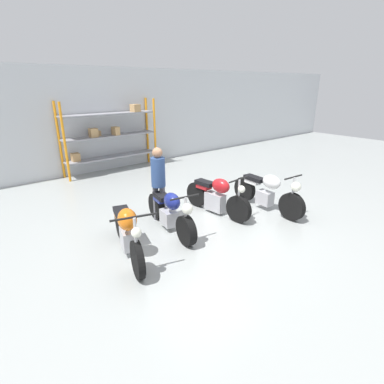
% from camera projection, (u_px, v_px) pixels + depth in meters
% --- Properties ---
extents(ground_plane, '(30.00, 30.00, 0.00)m').
position_uv_depth(ground_plane, '(203.00, 226.00, 6.80)').
color(ground_plane, '#9EA3A0').
extents(back_wall, '(30.00, 0.08, 3.60)m').
position_uv_depth(back_wall, '(92.00, 121.00, 10.46)').
color(back_wall, silver).
rests_on(back_wall, ground_plane).
extents(shelving_rack, '(3.45, 0.63, 2.52)m').
position_uv_depth(shelving_rack, '(110.00, 135.00, 10.62)').
color(shelving_rack, orange).
rests_on(shelving_rack, ground_plane).
extents(motorcycle_orange, '(0.93, 2.14, 1.09)m').
position_uv_depth(motorcycle_orange, '(127.00, 231.00, 5.50)').
color(motorcycle_orange, black).
rests_on(motorcycle_orange, ground_plane).
extents(motorcycle_blue, '(0.67, 2.07, 1.01)m').
position_uv_depth(motorcycle_blue, '(170.00, 212.00, 6.43)').
color(motorcycle_blue, black).
rests_on(motorcycle_blue, ground_plane).
extents(motorcycle_red, '(0.64, 2.01, 1.04)m').
position_uv_depth(motorcycle_red, '(217.00, 196.00, 7.29)').
color(motorcycle_red, black).
rests_on(motorcycle_red, ground_plane).
extents(motorcycle_white, '(0.61, 2.21, 1.06)m').
position_uv_depth(motorcycle_white, '(267.00, 192.00, 7.50)').
color(motorcycle_white, black).
rests_on(motorcycle_white, ground_plane).
extents(person_browsing, '(0.43, 0.43, 1.73)m').
position_uv_depth(person_browsing, '(158.00, 179.00, 6.75)').
color(person_browsing, '#595960').
rests_on(person_browsing, ground_plane).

